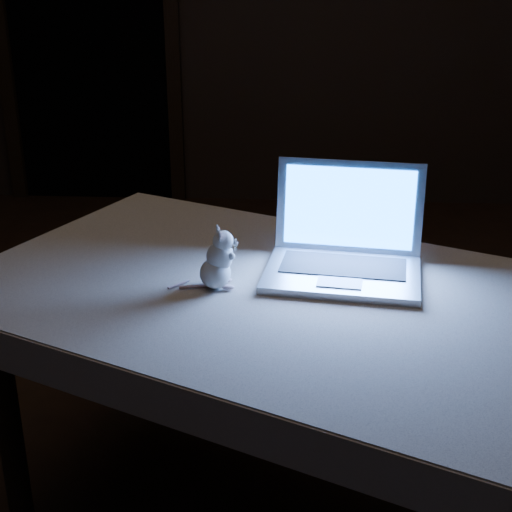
# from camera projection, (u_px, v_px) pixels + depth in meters

# --- Properties ---
(floor) EXTENTS (5.00, 5.00, 0.00)m
(floor) POSITION_uv_depth(u_px,v_px,m) (254.00, 460.00, 2.19)
(floor) COLOR black
(floor) RESTS_ON ground
(doorway) EXTENTS (1.06, 0.36, 2.13)m
(doorway) POSITION_uv_depth(u_px,v_px,m) (86.00, 15.00, 4.16)
(doorway) COLOR black
(doorway) RESTS_ON back_wall
(table) EXTENTS (1.47, 1.25, 0.67)m
(table) POSITION_uv_depth(u_px,v_px,m) (255.00, 407.00, 1.86)
(table) COLOR black
(table) RESTS_ON floor
(tablecloth) EXTENTS (1.57, 1.31, 0.09)m
(tablecloth) POSITION_uv_depth(u_px,v_px,m) (245.00, 296.00, 1.78)
(tablecloth) COLOR beige
(tablecloth) RESTS_ON table
(laptop) EXTENTS (0.40, 0.37, 0.25)m
(laptop) POSITION_uv_depth(u_px,v_px,m) (344.00, 229.00, 1.72)
(laptop) COLOR #B1B2B6
(laptop) RESTS_ON tablecloth
(plush_mouse) EXTENTS (0.15, 0.15, 0.15)m
(plush_mouse) POSITION_uv_depth(u_px,v_px,m) (215.00, 258.00, 1.69)
(plush_mouse) COLOR silver
(plush_mouse) RESTS_ON tablecloth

